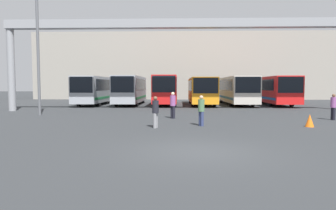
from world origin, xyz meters
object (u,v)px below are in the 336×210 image
(bus_slot_3, at_px, (201,89))
(traffic_cone, at_px, (310,121))
(bus_slot_2, at_px, (166,88))
(bus_slot_5, at_px, (271,89))
(pedestrian_mid_left, at_px, (333,106))
(pedestrian_near_left, at_px, (201,110))
(bus_slot_4, at_px, (236,89))
(pedestrian_far_center, at_px, (173,104))
(lamp_post, at_px, (38,47))
(bus_slot_0, at_px, (96,89))
(pedestrian_near_right, at_px, (155,111))
(bus_slot_1, at_px, (131,89))

(bus_slot_3, xyz_separation_m, traffic_cone, (4.24, -17.82, -1.39))
(bus_slot_2, relative_size, bus_slot_5, 0.85)
(pedestrian_mid_left, distance_m, pedestrian_near_left, 8.98)
(bus_slot_4, height_order, pedestrian_far_center, bus_slot_4)
(bus_slot_2, xyz_separation_m, lamp_post, (-8.68, -12.23, 3.09))
(bus_slot_0, xyz_separation_m, pedestrian_near_right, (8.14, -18.73, -0.94))
(bus_slot_1, distance_m, pedestrian_near_right, 18.86)
(pedestrian_far_center, bearing_deg, bus_slot_1, 154.55)
(bus_slot_0, relative_size, bus_slot_5, 0.90)
(bus_slot_3, distance_m, pedestrian_mid_left, 16.26)
(bus_slot_1, relative_size, pedestrian_mid_left, 6.15)
(bus_slot_2, height_order, pedestrian_mid_left, bus_slot_2)
(bus_slot_0, bearing_deg, traffic_cone, -48.20)
(bus_slot_1, bearing_deg, bus_slot_3, 0.89)
(bus_slot_3, height_order, pedestrian_near_left, bus_slot_3)
(bus_slot_4, xyz_separation_m, pedestrian_far_center, (-6.93, -14.98, -0.86))
(lamp_post, bearing_deg, pedestrian_near_right, -35.02)
(pedestrian_near_left, bearing_deg, bus_slot_3, 143.52)
(pedestrian_near_left, height_order, lamp_post, lamp_post)
(bus_slot_2, bearing_deg, pedestrian_far_center, -85.88)
(pedestrian_mid_left, xyz_separation_m, lamp_post, (-19.71, 2.36, 4.06))
(bus_slot_1, distance_m, bus_slot_2, 3.97)
(bus_slot_1, relative_size, pedestrian_near_left, 6.17)
(pedestrian_near_left, xyz_separation_m, lamp_post, (-11.26, 5.40, 4.06))
(bus_slot_3, relative_size, pedestrian_mid_left, 6.30)
(traffic_cone, bearing_deg, pedestrian_far_center, 152.49)
(bus_slot_3, relative_size, pedestrian_far_center, 5.97)
(bus_slot_3, relative_size, lamp_post, 1.13)
(bus_slot_4, relative_size, pedestrian_near_left, 7.44)
(bus_slot_0, xyz_separation_m, traffic_cone, (16.15, -18.06, -1.46))
(bus_slot_2, distance_m, traffic_cone, 19.64)
(bus_slot_0, bearing_deg, lamp_post, -93.38)
(pedestrian_near_right, bearing_deg, traffic_cone, -64.73)
(bus_slot_4, relative_size, pedestrian_mid_left, 7.41)
(bus_slot_3, distance_m, pedestrian_far_center, 14.40)
(lamp_post, bearing_deg, pedestrian_near_left, -25.64)
(pedestrian_near_right, bearing_deg, bus_slot_1, 33.29)
(bus_slot_4, xyz_separation_m, pedestrian_near_right, (-7.73, -19.40, -0.92))
(bus_slot_3, bearing_deg, bus_slot_4, 12.92)
(bus_slot_3, height_order, pedestrian_near_right, bus_slot_3)
(bus_slot_3, distance_m, traffic_cone, 18.37)
(pedestrian_near_right, relative_size, traffic_cone, 2.43)
(bus_slot_4, bearing_deg, lamp_post, -141.58)
(pedestrian_mid_left, bearing_deg, lamp_post, -105.34)
(pedestrian_near_right, relative_size, pedestrian_mid_left, 0.98)
(bus_slot_4, distance_m, pedestrian_near_right, 20.90)
(bus_slot_1, bearing_deg, bus_slot_5, 3.57)
(bus_slot_0, height_order, bus_slot_1, bus_slot_1)
(bus_slot_5, height_order, pedestrian_near_left, bus_slot_5)
(bus_slot_1, height_order, pedestrian_near_left, bus_slot_1)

